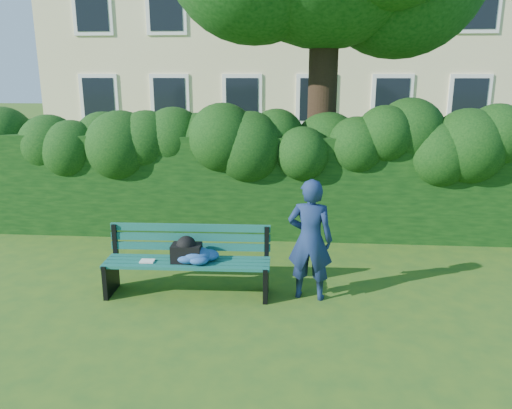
{
  "coord_description": "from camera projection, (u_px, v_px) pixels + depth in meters",
  "views": [
    {
      "loc": [
        0.57,
        -6.53,
        2.85
      ],
      "look_at": [
        0.0,
        0.6,
        0.95
      ],
      "focal_mm": 35.0,
      "sensor_mm": 36.0,
      "label": 1
    }
  ],
  "objects": [
    {
      "name": "ground",
      "position": [
        253.0,
        280.0,
        7.07
      ],
      "size": [
        80.0,
        80.0,
        0.0
      ],
      "primitive_type": "plane",
      "color": "#2C561B",
      "rests_on": "ground"
    },
    {
      "name": "park_bench",
      "position": [
        190.0,
        258.0,
        6.53
      ],
      "size": [
        2.17,
        0.61,
        0.89
      ],
      "rotation": [
        0.0,
        0.0,
        0.03
      ],
      "color": "#0D4540",
      "rests_on": "ground"
    },
    {
      "name": "man_reading",
      "position": [
        310.0,
        240.0,
        6.33
      ],
      "size": [
        0.63,
        0.46,
        1.58
      ],
      "primitive_type": "imported",
      "rotation": [
        0.0,
        0.0,
        2.99
      ],
      "color": "navy",
      "rests_on": "ground"
    },
    {
      "name": "hedge",
      "position": [
        263.0,
        184.0,
        8.96
      ],
      "size": [
        10.0,
        1.0,
        1.8
      ],
      "color": "black",
      "rests_on": "ground"
    }
  ]
}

